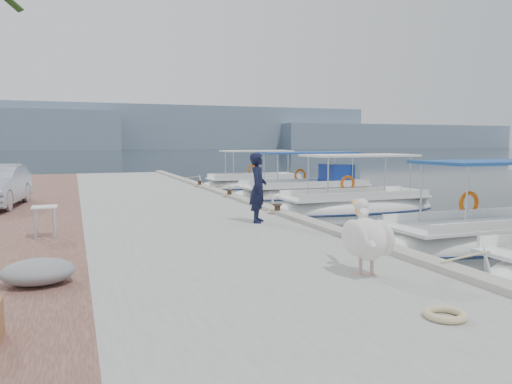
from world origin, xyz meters
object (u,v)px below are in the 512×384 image
at_px(pelican, 366,237).
at_px(fishing_caique_d, 306,193).
at_px(fishing_caique_b, 488,241).
at_px(fisherman, 258,188).
at_px(fishing_caique_c, 354,208).
at_px(fishing_caique_e, 254,185).

bearing_deg(pelican, fishing_caique_d, 67.56).
bearing_deg(fishing_caique_b, pelican, -152.02).
distance_m(fishing_caique_d, fisherman, 11.55).
relative_size(fishing_caique_c, pelican, 4.60).
relative_size(fishing_caique_b, fishing_caique_c, 0.93).
bearing_deg(fishing_caique_b, fishing_caique_e, 89.89).
xyz_separation_m(fishing_caique_b, fisherman, (-5.43, 2.75, 1.33)).
bearing_deg(fishing_caique_b, fishing_caique_d, 86.63).
bearing_deg(fishing_caique_d, fishing_caique_b, -93.37).
height_order(fishing_caique_d, fishing_caique_e, same).
distance_m(fishing_caique_b, fishing_caique_d, 12.46).
height_order(fishing_caique_e, pelican, fishing_caique_e).
relative_size(fishing_caique_c, fisherman, 3.80).
bearing_deg(pelican, fishing_caique_b, 27.98).
height_order(fishing_caique_b, pelican, fishing_caique_b).
height_order(fishing_caique_c, fisherman, fisherman).
height_order(fishing_caique_b, fishing_caique_e, same).
bearing_deg(fishing_caique_d, pelican, -112.44).
xyz_separation_m(fishing_caique_d, fisherman, (-6.16, -9.68, 1.28)).
bearing_deg(fishing_caique_e, fishing_caique_c, -88.95).
bearing_deg(fishing_caique_e, pelican, -104.98).
xyz_separation_m(fishing_caique_b, fishing_caique_e, (0.03, 18.21, 0.00)).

